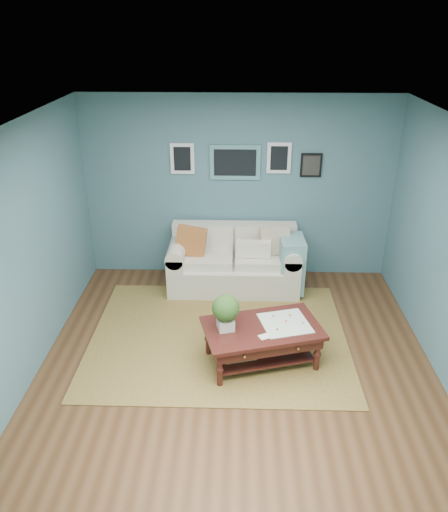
{
  "coord_description": "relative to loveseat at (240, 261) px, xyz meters",
  "views": [
    {
      "loc": [
        -0.0,
        -4.49,
        3.63
      ],
      "look_at": [
        -0.17,
        1.0,
        0.98
      ],
      "focal_mm": 35.0,
      "sensor_mm": 36.0,
      "label": 1
    }
  ],
  "objects": [
    {
      "name": "room_shell",
      "position": [
        -0.03,
        -1.97,
        0.96
      ],
      "size": [
        5.0,
        5.02,
        2.7
      ],
      "color": "brown",
      "rests_on": "ground"
    },
    {
      "name": "loveseat",
      "position": [
        0.0,
        0.0,
        0.0
      ],
      "size": [
        1.92,
        0.87,
        0.99
      ],
      "color": "silver",
      "rests_on": "ground"
    },
    {
      "name": "coffee_table",
      "position": [
        0.19,
        -1.82,
        0.0
      ],
      "size": [
        1.45,
        1.07,
        0.91
      ],
      "rotation": [
        0.0,
        0.0,
        0.27
      ],
      "color": "#35150F",
      "rests_on": "ground"
    },
    {
      "name": "area_rug",
      "position": [
        -0.25,
        -1.33,
        -0.4
      ],
      "size": [
        3.17,
        2.53,
        0.01
      ],
      "primitive_type": "cube",
      "color": "brown",
      "rests_on": "ground"
    }
  ]
}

